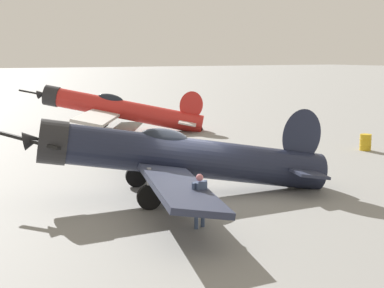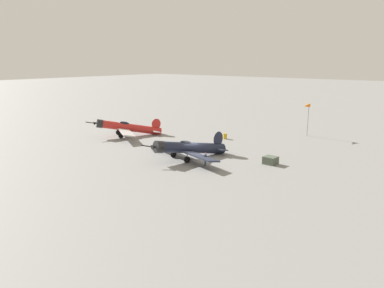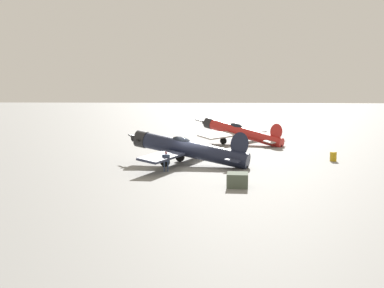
{
  "view_description": "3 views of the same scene",
  "coord_description": "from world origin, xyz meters",
  "px_view_note": "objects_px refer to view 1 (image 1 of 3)",
  "views": [
    {
      "loc": [
        -9.55,
        -16.39,
        4.86
      ],
      "look_at": [
        0.0,
        0.0,
        1.8
      ],
      "focal_mm": 51.72,
      "sensor_mm": 36.0,
      "label": 1
    },
    {
      "loc": [
        -35.49,
        -28.79,
        12.1
      ],
      "look_at": [
        0.0,
        0.0,
        1.8
      ],
      "focal_mm": 35.31,
      "sensor_mm": 36.0,
      "label": 2
    },
    {
      "loc": [
        3.21,
        -40.4,
        6.28
      ],
      "look_at": [
        0.0,
        0.0,
        1.8
      ],
      "focal_mm": 45.72,
      "sensor_mm": 36.0,
      "label": 3
    }
  ],
  "objects_px": {
    "ground_crew_mechanic": "(200,195)",
    "airplane_mid_apron": "(118,109)",
    "airplane_foreground": "(178,157)",
    "fuel_drum": "(365,142)"
  },
  "relations": [
    {
      "from": "ground_crew_mechanic",
      "to": "airplane_mid_apron",
      "type": "bearing_deg",
      "value": 145.54
    },
    {
      "from": "ground_crew_mechanic",
      "to": "airplane_foreground",
      "type": "bearing_deg",
      "value": 142.62
    },
    {
      "from": "airplane_foreground",
      "to": "airplane_mid_apron",
      "type": "bearing_deg",
      "value": -88.82
    },
    {
      "from": "airplane_mid_apron",
      "to": "fuel_drum",
      "type": "distance_m",
      "value": 15.72
    },
    {
      "from": "airplane_mid_apron",
      "to": "ground_crew_mechanic",
      "type": "bearing_deg",
      "value": 105.84
    },
    {
      "from": "airplane_mid_apron",
      "to": "ground_crew_mechanic",
      "type": "relative_size",
      "value": 7.4
    },
    {
      "from": "airplane_foreground",
      "to": "airplane_mid_apron",
      "type": "height_order",
      "value": "airplane_foreground"
    },
    {
      "from": "airplane_foreground",
      "to": "airplane_mid_apron",
      "type": "relative_size",
      "value": 1.07
    },
    {
      "from": "airplane_mid_apron",
      "to": "fuel_drum",
      "type": "bearing_deg",
      "value": 153.24
    },
    {
      "from": "airplane_foreground",
      "to": "fuel_drum",
      "type": "relative_size",
      "value": 14.66
    }
  ]
}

